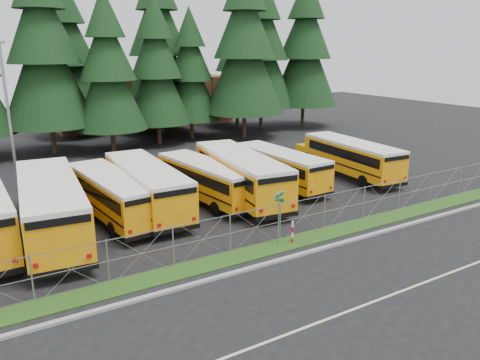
# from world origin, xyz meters

# --- Properties ---
(ground) EXTENTS (120.00, 120.00, 0.00)m
(ground) POSITION_xyz_m (0.00, 0.00, 0.00)
(ground) COLOR black
(ground) RESTS_ON ground
(curb) EXTENTS (50.00, 0.25, 0.12)m
(curb) POSITION_xyz_m (0.00, -3.10, 0.06)
(curb) COLOR gray
(curb) RESTS_ON ground
(grass_verge) EXTENTS (50.00, 1.40, 0.06)m
(grass_verge) POSITION_xyz_m (0.00, -1.70, 0.03)
(grass_verge) COLOR #1A4112
(grass_verge) RESTS_ON ground
(road_lane_line) EXTENTS (50.00, 0.12, 0.01)m
(road_lane_line) POSITION_xyz_m (0.00, -8.00, 0.01)
(road_lane_line) COLOR beige
(road_lane_line) RESTS_ON ground
(chainlink_fence) EXTENTS (44.00, 0.10, 2.00)m
(chainlink_fence) POSITION_xyz_m (0.00, -1.00, 1.00)
(chainlink_fence) COLOR #92949A
(chainlink_fence) RESTS_ON ground
(brick_building) EXTENTS (22.00, 10.00, 6.00)m
(brick_building) POSITION_xyz_m (6.00, 40.00, 3.00)
(brick_building) COLOR brown
(brick_building) RESTS_ON ground
(bus_1) EXTENTS (4.08, 12.65, 3.26)m
(bus_1) POSITION_xyz_m (-11.13, 5.48, 1.63)
(bus_1) COLOR orange
(bus_1) RESTS_ON ground
(bus_2) EXTENTS (3.47, 10.59, 2.73)m
(bus_2) POSITION_xyz_m (-7.67, 6.74, 1.36)
(bus_2) COLOR orange
(bus_2) RESTS_ON ground
(bus_3) EXTENTS (3.04, 11.36, 2.96)m
(bus_3) POSITION_xyz_m (-5.45, 6.95, 1.48)
(bus_3) COLOR orange
(bus_3) RESTS_ON ground
(bus_4) EXTENTS (3.60, 10.35, 2.66)m
(bus_4) POSITION_xyz_m (-1.49, 6.90, 1.33)
(bus_4) COLOR orange
(bus_4) RESTS_ON ground
(bus_5) EXTENTS (4.23, 12.09, 3.10)m
(bus_5) POSITION_xyz_m (0.69, 6.09, 1.55)
(bus_5) COLOR orange
(bus_5) RESTS_ON ground
(bus_6) EXTENTS (2.80, 10.16, 2.64)m
(bus_6) POSITION_xyz_m (4.59, 7.19, 1.32)
(bus_6) COLOR orange
(bus_6) RESTS_ON ground
(bus_east) EXTENTS (3.24, 10.90, 2.82)m
(bus_east) POSITION_xyz_m (10.91, 6.53, 1.41)
(bus_east) COLOR orange
(bus_east) RESTS_ON ground
(street_sign) EXTENTS (0.78, 0.51, 2.81)m
(street_sign) POSITION_xyz_m (-1.47, -1.51, 2.03)
(street_sign) COLOR #92949A
(street_sign) RESTS_ON ground
(striped_bollard) EXTENTS (0.11, 0.11, 1.20)m
(striped_bollard) POSITION_xyz_m (-0.70, -1.68, 0.60)
(striped_bollard) COLOR #B20C0C
(striped_bollard) RESTS_ON ground
(light_standard) EXTENTS (0.70, 0.35, 10.14)m
(light_standard) POSITION_xyz_m (-11.71, 15.56, 5.50)
(light_standard) COLOR #92949A
(light_standard) RESTS_ON ground
(conifer_3) EXTENTS (8.33, 8.33, 18.42)m
(conifer_3) POSITION_xyz_m (-7.28, 26.84, 9.21)
(conifer_3) COLOR black
(conifer_3) RESTS_ON ground
(conifer_4) EXTENTS (6.79, 6.79, 15.02)m
(conifer_4) POSITION_xyz_m (-2.23, 24.74, 7.51)
(conifer_4) COLOR black
(conifer_4) RESTS_ON ground
(conifer_5) EXTENTS (6.74, 6.74, 14.91)m
(conifer_5) POSITION_xyz_m (3.03, 26.18, 7.46)
(conifer_5) COLOR black
(conifer_5) RESTS_ON ground
(conifer_6) EXTENTS (6.27, 6.27, 13.86)m
(conifer_6) POSITION_xyz_m (7.34, 27.31, 6.93)
(conifer_6) COLOR black
(conifer_6) RESTS_ON ground
(conifer_7) EXTENTS (8.57, 8.57, 18.95)m
(conifer_7) POSITION_xyz_m (12.36, 24.43, 9.48)
(conifer_7) COLOR black
(conifer_7) RESTS_ON ground
(conifer_8) EXTENTS (8.23, 8.23, 18.20)m
(conifer_8) POSITION_xyz_m (17.48, 28.83, 9.10)
(conifer_8) COLOR black
(conifer_8) RESTS_ON ground
(conifer_9) EXTENTS (8.35, 8.35, 18.46)m
(conifer_9) POSITION_xyz_m (22.83, 27.33, 9.23)
(conifer_9) COLOR black
(conifer_9) RESTS_ON ground
(conifer_11) EXTENTS (7.81, 7.81, 17.28)m
(conifer_11) POSITION_xyz_m (-3.58, 35.03, 8.64)
(conifer_11) COLOR black
(conifer_11) RESTS_ON ground
(conifer_12) EXTENTS (8.77, 8.77, 19.39)m
(conifer_12) POSITION_xyz_m (5.75, 32.18, 9.70)
(conifer_12) COLOR black
(conifer_12) RESTS_ON ground
(conifer_13) EXTENTS (6.91, 6.91, 15.27)m
(conifer_13) POSITION_xyz_m (15.38, 31.06, 7.64)
(conifer_13) COLOR black
(conifer_13) RESTS_ON ground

